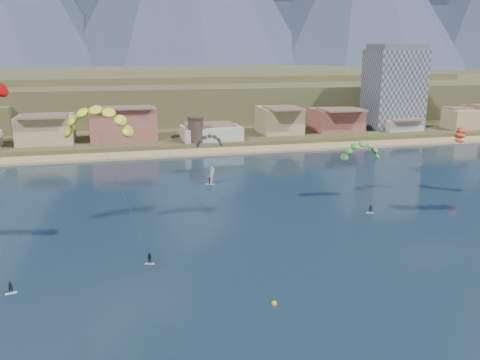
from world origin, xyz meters
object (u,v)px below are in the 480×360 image
at_px(apartment_tower, 394,87).
at_px(kitesurfer_green, 361,148).
at_px(watchtower, 196,129).
at_px(kitesurfer_yellow, 97,117).
at_px(windsurfer, 210,179).
at_px(buoy, 274,304).

relative_size(apartment_tower, kitesurfer_green, 2.13).
bearing_deg(kitesurfer_green, watchtower, 110.96).
height_order(apartment_tower, kitesurfer_green, apartment_tower).
bearing_deg(apartment_tower, kitesurfer_yellow, -138.41).
distance_m(watchtower, kitesurfer_green, 71.61).
height_order(kitesurfer_yellow, windsurfer, kitesurfer_yellow).
bearing_deg(apartment_tower, buoy, -125.51).
height_order(watchtower, windsurfer, watchtower).
xyz_separation_m(kitesurfer_yellow, buoy, (21.23, -25.73, -21.44)).
distance_m(kitesurfer_yellow, buoy, 39.65).
xyz_separation_m(windsurfer, buoy, (-2.86, -60.57, -1.21)).
bearing_deg(kitesurfer_green, windsurfer, 146.13).
height_order(kitesurfer_green, buoy, kitesurfer_green).
bearing_deg(buoy, watchtower, 86.42).
xyz_separation_m(watchtower, kitesurfer_yellow, (-27.95, -81.81, 15.19)).
bearing_deg(kitesurfer_yellow, buoy, -50.47).
bearing_deg(watchtower, apartment_tower, 9.93).
xyz_separation_m(apartment_tower, kitesurfer_green, (-54.45, -80.71, -6.52)).
bearing_deg(kitesurfer_yellow, windsurfer, 55.35).
bearing_deg(kitesurfer_green, buoy, -128.33).
distance_m(apartment_tower, kitesurfer_green, 97.58).
relative_size(apartment_tower, watchtower, 3.72).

